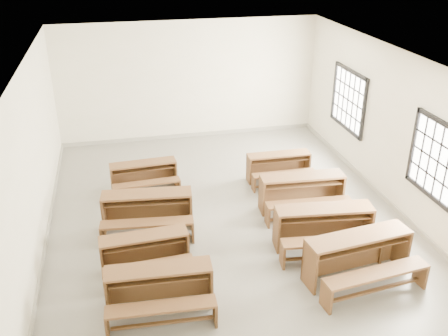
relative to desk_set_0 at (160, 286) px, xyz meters
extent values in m
plane|color=slate|center=(1.59, 2.63, -0.42)|extent=(8.50, 8.50, 0.00)
cube|color=white|center=(1.59, 2.63, 2.75)|extent=(7.00, 8.50, 0.05)
cube|color=beige|center=(1.59, 6.85, 1.18)|extent=(7.00, 0.05, 3.20)
cube|color=beige|center=(1.59, -1.60, 1.18)|extent=(7.00, 0.05, 3.20)
cube|color=beige|center=(-1.89, 2.63, 1.18)|extent=(0.05, 8.50, 3.20)
cube|color=beige|center=(5.06, 2.63, 1.18)|extent=(0.05, 8.50, 3.20)
cube|color=gray|center=(1.59, 6.86, -0.37)|extent=(7.00, 0.04, 0.10)
cube|color=gray|center=(-1.89, 2.63, -0.37)|extent=(0.04, 8.50, 0.10)
cube|color=gray|center=(5.07, 2.63, -0.37)|extent=(0.04, 8.50, 0.10)
cube|color=white|center=(5.06, 0.83, 1.18)|extent=(0.02, 1.50, 1.30)
cube|color=black|center=(5.04, 0.83, 1.87)|extent=(0.06, 1.62, 0.08)
cube|color=black|center=(5.04, 0.83, 0.49)|extent=(0.06, 1.62, 0.08)
cube|color=black|center=(5.04, 1.62, 1.18)|extent=(0.06, 0.08, 1.46)
cube|color=white|center=(5.06, 4.43, 1.18)|extent=(0.02, 1.50, 1.30)
cube|color=black|center=(5.04, 4.43, 1.87)|extent=(0.06, 1.62, 0.08)
cube|color=black|center=(5.04, 4.43, 0.49)|extent=(0.06, 1.62, 0.08)
cube|color=black|center=(5.04, 3.64, 1.18)|extent=(0.06, 0.08, 1.46)
cube|color=black|center=(5.04, 5.22, 1.18)|extent=(0.06, 0.08, 1.46)
cube|color=brown|center=(0.00, 0.05, 0.28)|extent=(1.62, 0.49, 0.04)
cube|color=brown|center=(0.01, 0.23, -0.08)|extent=(1.60, 0.13, 0.68)
cube|color=brown|center=(-0.78, 0.10, -0.08)|extent=(0.06, 0.40, 0.68)
cube|color=brown|center=(0.78, 0.01, -0.08)|extent=(0.06, 0.40, 0.68)
cube|color=brown|center=(0.00, 0.03, 0.14)|extent=(1.50, 0.38, 0.02)
cube|color=brown|center=(-0.02, -0.44, -0.02)|extent=(1.62, 0.37, 0.04)
cube|color=brown|center=(-0.80, -0.39, -0.23)|extent=(0.06, 0.28, 0.38)
cube|color=brown|center=(0.76, -0.48, -0.23)|extent=(0.06, 0.28, 0.38)
cube|color=brown|center=(-0.02, -0.44, -0.32)|extent=(1.48, 0.13, 0.04)
cube|color=brown|center=(-0.14, 1.07, 0.23)|extent=(1.50, 0.45, 0.04)
cube|color=brown|center=(-0.15, 1.24, -0.11)|extent=(1.48, 0.12, 0.63)
cube|color=brown|center=(-0.86, 1.03, -0.11)|extent=(0.06, 0.37, 0.63)
cube|color=brown|center=(0.58, 1.11, -0.11)|extent=(0.06, 0.37, 0.63)
cube|color=brown|center=(-0.14, 1.05, 0.10)|extent=(1.38, 0.35, 0.02)
cube|color=brown|center=(-0.12, 0.62, -0.05)|extent=(1.49, 0.34, 0.04)
cube|color=brown|center=(-0.84, 0.58, -0.24)|extent=(0.05, 0.26, 0.35)
cube|color=brown|center=(0.60, 0.66, -0.24)|extent=(0.05, 0.26, 0.35)
cube|color=brown|center=(-0.12, 0.62, -0.33)|extent=(1.37, 0.12, 0.04)
cube|color=brown|center=(0.02, 2.36, 0.33)|extent=(1.74, 0.60, 0.04)
cube|color=brown|center=(0.04, 2.55, -0.06)|extent=(1.70, 0.22, 0.73)
cube|color=brown|center=(-0.81, 2.45, -0.06)|extent=(0.09, 0.43, 0.73)
cube|color=brown|center=(0.85, 2.27, -0.06)|extent=(0.09, 0.43, 0.73)
cube|color=brown|center=(0.02, 2.34, 0.18)|extent=(1.60, 0.49, 0.02)
cube|color=brown|center=(-0.03, 1.84, 0.01)|extent=(1.73, 0.48, 0.04)
cube|color=brown|center=(-0.86, 1.93, -0.22)|extent=(0.07, 0.30, 0.41)
cube|color=brown|center=(0.79, 1.75, -0.22)|extent=(0.07, 0.30, 0.41)
cube|color=brown|center=(-0.03, 1.84, -0.31)|extent=(1.58, 0.22, 0.04)
cube|color=brown|center=(0.07, 4.00, 0.21)|extent=(1.47, 0.45, 0.04)
cube|color=brown|center=(0.06, 4.16, -0.11)|extent=(1.45, 0.12, 0.62)
cube|color=brown|center=(-0.64, 3.96, -0.11)|extent=(0.06, 0.36, 0.62)
cube|color=brown|center=(0.77, 4.04, -0.11)|extent=(0.06, 0.36, 0.62)
cube|color=brown|center=(0.07, 3.98, 0.09)|extent=(1.35, 0.35, 0.02)
cube|color=brown|center=(0.10, 3.56, -0.06)|extent=(1.46, 0.34, 0.04)
cube|color=brown|center=(-0.61, 3.51, -0.25)|extent=(0.05, 0.26, 0.34)
cube|color=brown|center=(0.80, 3.60, -0.25)|extent=(0.05, 0.26, 0.34)
cube|color=brown|center=(0.10, 3.56, -0.33)|extent=(1.34, 0.13, 0.04)
cube|color=brown|center=(3.27, 0.08, 0.37)|extent=(1.84, 0.66, 0.04)
cube|color=brown|center=(3.24, 0.28, -0.04)|extent=(1.79, 0.26, 0.76)
cube|color=brown|center=(2.40, -0.03, -0.04)|extent=(0.10, 0.45, 0.76)
cube|color=brown|center=(4.14, 0.19, -0.04)|extent=(0.10, 0.45, 0.76)
cube|color=brown|center=(3.27, 0.06, 0.21)|extent=(1.69, 0.54, 0.02)
cube|color=brown|center=(3.33, -0.46, 0.03)|extent=(1.82, 0.53, 0.04)
cube|color=brown|center=(2.46, -0.57, -0.21)|extent=(0.08, 0.32, 0.43)
cube|color=brown|center=(4.20, -0.36, -0.21)|extent=(0.08, 0.32, 0.43)
cube|color=brown|center=(3.33, -0.46, -0.31)|extent=(1.65, 0.26, 0.04)
cube|color=brown|center=(3.08, 1.07, 0.35)|extent=(1.80, 0.63, 0.04)
cube|color=brown|center=(3.10, 1.26, -0.05)|extent=(1.75, 0.24, 0.75)
cube|color=brown|center=(2.23, 1.16, -0.05)|extent=(0.09, 0.44, 0.75)
cube|color=brown|center=(3.93, 0.97, -0.05)|extent=(0.09, 0.44, 0.75)
cube|color=brown|center=(3.08, 1.04, 0.19)|extent=(1.65, 0.51, 0.02)
cube|color=brown|center=(3.02, 0.53, 0.02)|extent=(1.78, 0.50, 0.04)
cube|color=brown|center=(2.17, 0.63, -0.21)|extent=(0.08, 0.31, 0.42)
cube|color=brown|center=(3.87, 0.44, -0.21)|extent=(0.08, 0.31, 0.42)
cube|color=brown|center=(3.02, 0.53, -0.31)|extent=(1.62, 0.24, 0.04)
cube|color=brown|center=(3.18, 2.40, 0.33)|extent=(1.74, 0.54, 0.04)
cube|color=brown|center=(3.19, 2.60, -0.06)|extent=(1.72, 0.16, 0.73)
cube|color=brown|center=(2.34, 2.46, -0.06)|extent=(0.07, 0.43, 0.73)
cube|color=brown|center=(4.01, 2.35, -0.06)|extent=(0.07, 0.43, 0.73)
cube|color=brown|center=(3.18, 2.38, 0.18)|extent=(1.61, 0.43, 0.02)
cube|color=brown|center=(3.14, 1.88, 0.01)|extent=(1.73, 0.41, 0.04)
cube|color=brown|center=(2.31, 1.93, -0.22)|extent=(0.06, 0.30, 0.41)
cube|color=brown|center=(3.98, 1.82, -0.22)|extent=(0.06, 0.30, 0.41)
cube|color=brown|center=(3.14, 1.88, -0.31)|extent=(1.59, 0.16, 0.04)
cube|color=brown|center=(3.14, 3.80, 0.21)|extent=(1.45, 0.39, 0.04)
cube|color=brown|center=(3.14, 3.96, -0.11)|extent=(1.45, 0.06, 0.62)
cube|color=brown|center=(2.44, 3.81, -0.11)|extent=(0.04, 0.36, 0.62)
cube|color=brown|center=(3.85, 3.78, -0.11)|extent=(0.04, 0.36, 0.62)
cube|color=brown|center=(3.14, 3.78, 0.09)|extent=(1.34, 0.30, 0.02)
cube|color=brown|center=(3.13, 3.35, -0.06)|extent=(1.45, 0.28, 0.04)
cube|color=brown|center=(2.43, 3.37, -0.25)|extent=(0.04, 0.25, 0.34)
cube|color=brown|center=(3.84, 3.34, -0.25)|extent=(0.04, 0.25, 0.34)
cube|color=brown|center=(3.13, 3.35, -0.33)|extent=(1.34, 0.07, 0.04)
camera|label=1|loc=(-0.37, -6.06, 4.87)|focal=40.00mm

